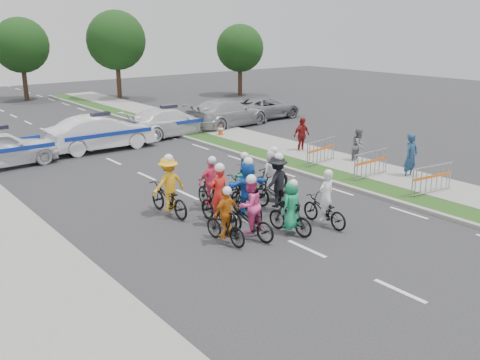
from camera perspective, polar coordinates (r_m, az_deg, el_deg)
ground at (r=14.70m, az=7.13°, el=-7.31°), size 90.00×90.00×0.00m
curb_right at (r=21.41m, az=7.39°, el=0.54°), size 0.20×60.00×0.12m
grass_strip at (r=21.90m, az=8.68°, el=0.83°), size 1.20×60.00×0.11m
sidewalk_right at (r=23.20m, az=11.75°, el=1.59°), size 2.40×60.00×0.13m
sidewalk_left at (r=15.85m, az=-23.95°, el=-6.60°), size 3.00×60.00×0.13m
rider_0 at (r=16.21m, az=9.01°, el=-2.84°), size 0.63×1.74×1.77m
rider_1 at (r=15.44m, az=5.43°, el=-3.44°), size 0.75×1.62×1.66m
rider_2 at (r=15.07m, az=0.99°, el=-3.68°), size 0.90×1.92×1.89m
rider_3 at (r=14.72m, az=-1.54°, el=-4.40°), size 0.87×1.62×1.67m
rider_4 at (r=17.18m, az=3.93°, el=-0.95°), size 1.16×2.00×1.96m
rider_5 at (r=16.50m, az=0.72°, el=-1.39°), size 1.64×1.95×1.99m
rider_6 at (r=16.00m, az=-2.31°, el=-2.68°), size 0.76×1.95×1.96m
rider_7 at (r=18.30m, az=3.46°, el=0.09°), size 0.80×1.82×1.90m
rider_8 at (r=17.98m, az=0.31°, el=-0.42°), size 0.77×1.77×1.79m
rider_9 at (r=17.33m, az=-3.09°, el=-0.98°), size 0.95×1.77×1.82m
rider_10 at (r=16.97m, az=-7.63°, el=-1.24°), size 1.14×1.99×2.01m
police_car_1 at (r=26.43m, az=-14.54°, el=4.90°), size 5.05×1.90×1.65m
police_car_2 at (r=29.07m, az=-7.55°, el=6.17°), size 5.32×2.45×1.51m
civilian_sedan at (r=31.37m, az=-1.40°, el=7.14°), size 5.82×3.12×1.60m
civilian_suv at (r=34.12m, az=2.62°, el=7.71°), size 5.04×2.43×1.39m
spectator_0 at (r=21.74m, az=17.77°, el=2.41°), size 0.67×0.46×1.80m
spectator_1 at (r=23.64m, az=12.56°, el=3.58°), size 0.87×0.75×1.55m
spectator_2 at (r=25.10m, az=6.59°, el=4.76°), size 1.00×0.44×1.68m
barrier_0 at (r=19.88m, az=19.76°, el=-0.08°), size 2.05×0.77×1.12m
barrier_1 at (r=21.35m, az=13.77°, el=1.53°), size 2.00×0.50×1.12m
barrier_2 at (r=23.02m, az=8.62°, el=2.90°), size 2.05×0.77×1.12m
cone_0 at (r=22.93m, az=0.52°, el=2.47°), size 0.40×0.40×0.70m
cone_1 at (r=28.52m, az=-2.08°, el=5.25°), size 0.40×0.40×0.70m
tree_1 at (r=43.61m, az=-13.07°, el=14.31°), size 4.55×4.55×6.82m
tree_2 at (r=44.96m, az=0.01°, el=13.87°), size 3.85×3.85×5.77m
tree_4 at (r=45.23m, az=-22.34°, el=13.14°), size 4.20×4.20×6.30m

